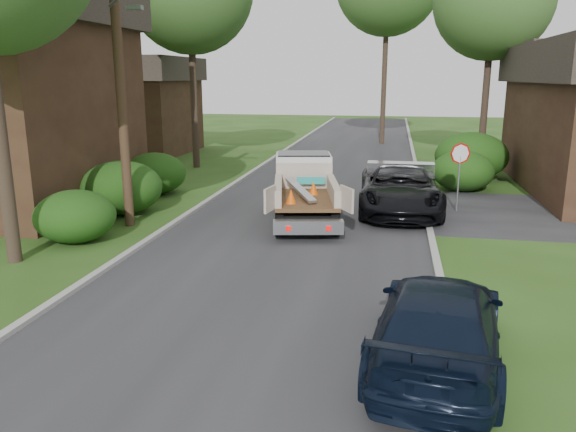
% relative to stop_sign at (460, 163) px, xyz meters
% --- Properties ---
extents(ground, '(120.00, 120.00, 0.00)m').
position_rel_stop_sign_xyz_m(ground, '(-5.20, -9.00, -1.78)').
color(ground, '#274814').
rests_on(ground, ground).
extents(road, '(8.00, 90.00, 0.02)m').
position_rel_stop_sign_xyz_m(road, '(-5.20, 1.00, -1.77)').
color(road, '#28282B').
rests_on(road, ground).
extents(curb_left, '(0.20, 90.00, 0.12)m').
position_rel_stop_sign_xyz_m(curb_left, '(-9.30, 1.00, -1.72)').
color(curb_left, '#9E9E99').
rests_on(curb_left, ground).
extents(curb_right, '(0.20, 90.00, 0.12)m').
position_rel_stop_sign_xyz_m(curb_right, '(-1.10, 1.00, -1.72)').
color(curb_right, '#9E9E99').
rests_on(curb_right, ground).
extents(stop_sign, '(0.71, 0.32, 2.48)m').
position_rel_stop_sign_xyz_m(stop_sign, '(0.00, 0.00, 0.00)').
color(stop_sign, slate).
rests_on(stop_sign, ground).
extents(utility_pole, '(2.42, 1.25, 10.00)m').
position_rel_stop_sign_xyz_m(utility_pole, '(-10.68, -4.02, 3.40)').
color(utility_pole, '#382619').
rests_on(utility_pole, ground).
extents(house_left_far, '(7.56, 7.56, 6.00)m').
position_rel_stop_sign_xyz_m(house_left_far, '(-18.70, 13.00, 1.27)').
color(house_left_far, '#362016').
rests_on(house_left_far, ground).
extents(hedge_left_a, '(2.34, 2.34, 1.53)m').
position_rel_stop_sign_xyz_m(hedge_left_a, '(-11.40, -6.00, -1.01)').
color(hedge_left_a, '#113E0E').
rests_on(hedge_left_a, ground).
extents(hedge_left_b, '(2.86, 2.86, 1.87)m').
position_rel_stop_sign_xyz_m(hedge_left_b, '(-11.70, -2.50, -0.84)').
color(hedge_left_b, '#113E0E').
rests_on(hedge_left_b, ground).
extents(hedge_left_c, '(2.60, 2.60, 1.70)m').
position_rel_stop_sign_xyz_m(hedge_left_c, '(-12.00, 1.00, -0.93)').
color(hedge_left_c, '#113E0E').
rests_on(hedge_left_c, ground).
extents(hedge_right_a, '(2.60, 2.60, 1.70)m').
position_rel_stop_sign_xyz_m(hedge_right_a, '(0.60, 4.00, -0.93)').
color(hedge_right_a, '#113E0E').
rests_on(hedge_right_a, ground).
extents(hedge_right_b, '(3.38, 3.38, 2.21)m').
position_rel_stop_sign_xyz_m(hedge_right_b, '(1.30, 7.00, -0.67)').
color(hedge_right_b, '#113E0E').
rests_on(hedge_right_b, ground).
extents(tree_right_far, '(6.00, 6.00, 11.50)m').
position_rel_stop_sign_xyz_m(tree_right_far, '(2.30, 11.00, 6.70)').
color(tree_right_far, '#2D2119').
rests_on(tree_right_far, ground).
extents(flatbed_truck, '(3.26, 5.77, 2.07)m').
position_rel_stop_sign_xyz_m(flatbed_truck, '(-5.31, -1.60, -0.65)').
color(flatbed_truck, black).
rests_on(flatbed_truck, ground).
extents(black_pickup, '(2.98, 6.14, 1.68)m').
position_rel_stop_sign_xyz_m(black_pickup, '(-2.04, -0.36, -0.94)').
color(black_pickup, black).
rests_on(black_pickup, ground).
extents(navy_suv, '(2.66, 5.22, 1.45)m').
position_rel_stop_sign_xyz_m(navy_suv, '(-1.46, -11.50, -1.05)').
color(navy_suv, black).
rests_on(navy_suv, ground).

